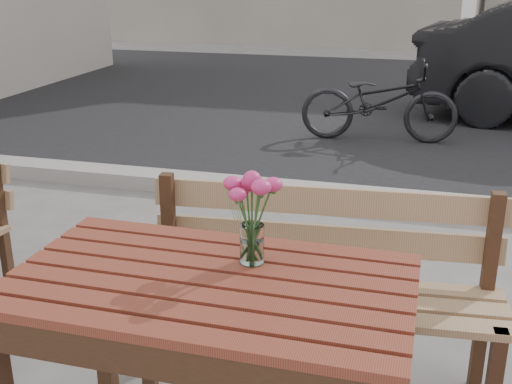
% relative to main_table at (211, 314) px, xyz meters
% --- Properties ---
extents(street, '(30.00, 8.12, 0.12)m').
position_rel_main_table_xyz_m(street, '(0.12, 4.88, -0.62)').
color(street, black).
rests_on(street, ground).
extents(main_table, '(1.26, 0.75, 0.77)m').
position_rel_main_table_xyz_m(main_table, '(0.00, 0.00, 0.00)').
color(main_table, maroon).
rests_on(main_table, ground).
extents(main_bench, '(1.47, 0.55, 0.89)m').
position_rel_main_table_xyz_m(main_bench, '(0.25, 0.63, -0.10)').
color(main_bench, '#956D4D').
rests_on(main_bench, ground).
extents(main_vase, '(0.17, 0.17, 0.31)m').
position_rel_main_table_xyz_m(main_vase, '(0.10, 0.14, 0.32)').
color(main_vase, white).
rests_on(main_vase, main_table).
extents(bicycle, '(1.58, 0.67, 0.81)m').
position_rel_main_table_xyz_m(bicycle, '(0.14, 4.75, -0.24)').
color(bicycle, black).
rests_on(bicycle, ground).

